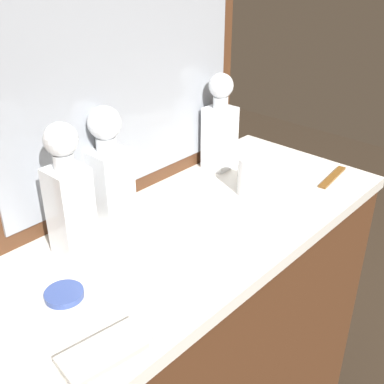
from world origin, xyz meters
TOP-DOWN VIEW (x-y plane):
  - dresser at (0.00, 0.00)m, footprint 1.05×0.46m
  - dresser_mirror at (0.00, 0.21)m, footprint 0.77×0.03m
  - crystal_decanter_right at (-0.10, 0.17)m, footprint 0.08×0.08m
  - crystal_decanter_far_left at (0.27, 0.15)m, footprint 0.07×0.07m
  - crystal_decanter_left at (-0.25, 0.10)m, footprint 0.07×0.07m
  - crystal_tumbler_far_right at (0.21, -0.02)m, footprint 0.08×0.08m
  - silver_brush_right at (-0.38, -0.17)m, footprint 0.15×0.08m
  - porcelain_dish at (-0.35, 0.00)m, footprint 0.07×0.07m
  - tortoiseshell_comb at (0.42, -0.13)m, footprint 0.15×0.04m

SIDE VIEW (x-z plane):
  - dresser at x=0.00m, z-range 0.00..0.94m
  - tortoiseshell_comb at x=0.42m, z-range 0.94..0.95m
  - porcelain_dish at x=-0.35m, z-range 0.94..0.96m
  - silver_brush_right at x=-0.38m, z-range 0.94..0.97m
  - crystal_tumbler_far_right at x=0.21m, z-range 0.94..1.04m
  - crystal_decanter_right at x=-0.10m, z-range 0.92..1.18m
  - crystal_decanter_far_left at x=0.27m, z-range 0.92..1.18m
  - crystal_decanter_left at x=-0.25m, z-range 0.92..1.20m
  - dresser_mirror at x=0.00m, z-range 0.94..1.72m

